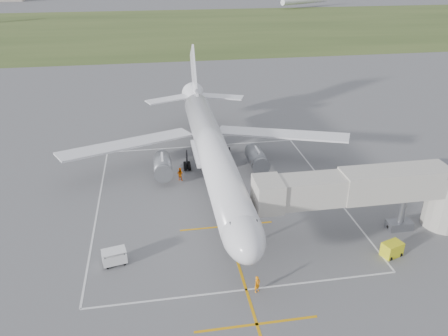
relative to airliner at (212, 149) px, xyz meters
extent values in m
plane|color=#535356|center=(0.00, -0.75, -4.39)|extent=(700.00, 700.00, 0.00)
cube|color=#384920|center=(0.00, 129.25, -4.38)|extent=(700.00, 120.00, 0.02)
cube|color=orange|center=(0.00, -5.75, -4.38)|extent=(0.25, 60.00, 0.01)
cube|color=orange|center=(0.00, -24.75, -4.38)|extent=(10.00, 0.25, 0.01)
cube|color=orange|center=(0.00, -10.75, -4.38)|extent=(10.00, 0.25, 0.01)
cube|color=silver|center=(0.00, 11.25, -4.38)|extent=(28.00, 0.20, 0.01)
cube|color=silver|center=(0.00, -20.75, -4.38)|extent=(28.00, 0.20, 0.01)
cube|color=silver|center=(-14.00, -4.75, -4.38)|extent=(0.20, 32.00, 0.01)
cube|color=silver|center=(14.00, -4.75, -4.38)|extent=(0.20, 32.00, 0.01)
cylinder|color=silver|center=(0.00, -0.75, 0.11)|extent=(3.80, 36.00, 3.80)
ellipsoid|color=silver|center=(0.00, -18.75, 0.11)|extent=(3.80, 7.22, 3.80)
cube|color=black|center=(0.00, -19.65, 1.16)|extent=(2.40, 1.60, 0.99)
cone|color=silver|center=(0.00, 19.75, 0.51)|extent=(3.80, 6.00, 3.80)
cube|color=silver|center=(10.50, 5.25, -0.74)|extent=(17.93, 11.24, 1.23)
cube|color=silver|center=(-10.50, 5.25, -0.74)|extent=(17.93, 11.24, 1.23)
cube|color=silver|center=(0.00, 2.25, -1.44)|extent=(4.20, 8.00, 0.50)
cube|color=silver|center=(0.00, 20.45, 4.81)|extent=(0.30, 7.89, 8.65)
cube|color=silver|center=(0.00, 18.25, 1.81)|extent=(0.35, 5.00, 1.20)
cube|color=silver|center=(4.20, 19.45, 0.71)|extent=(7.85, 5.03, 0.20)
cube|color=silver|center=(-4.20, 19.45, 0.71)|extent=(7.85, 5.03, 0.20)
cylinder|color=slate|center=(6.20, 1.75, -2.49)|extent=(2.30, 4.20, 2.30)
cube|color=silver|center=(6.20, 1.45, -1.69)|extent=(0.25, 2.40, 1.20)
cylinder|color=slate|center=(-6.20, 1.75, -2.49)|extent=(2.30, 4.20, 2.30)
cube|color=silver|center=(-6.20, 1.45, -1.69)|extent=(0.25, 2.40, 1.20)
cylinder|color=black|center=(0.00, -15.25, -3.09)|extent=(0.18, 0.18, 2.60)
cylinder|color=black|center=(-0.11, -15.25, -3.99)|extent=(0.28, 0.80, 0.80)
cylinder|color=black|center=(0.11, -15.25, -3.99)|extent=(0.28, 0.80, 0.80)
cylinder|color=black|center=(2.90, 3.75, -2.99)|extent=(0.22, 0.22, 2.80)
cylinder|color=black|center=(2.62, 3.40, -3.91)|extent=(0.32, 0.96, 0.96)
cylinder|color=black|center=(3.18, 3.40, -3.91)|extent=(0.32, 0.96, 0.96)
cylinder|color=black|center=(2.62, 4.10, -3.91)|extent=(0.32, 0.96, 0.96)
cylinder|color=black|center=(3.18, 4.10, -3.91)|extent=(0.32, 0.96, 0.96)
cylinder|color=black|center=(-2.90, 3.75, -2.99)|extent=(0.22, 0.22, 2.80)
cylinder|color=black|center=(-3.18, 3.40, -3.91)|extent=(0.32, 0.96, 0.96)
cylinder|color=black|center=(-2.62, 3.40, -3.91)|extent=(0.32, 0.96, 0.96)
cylinder|color=black|center=(-3.18, 4.10, -3.91)|extent=(0.32, 0.96, 0.96)
cylinder|color=black|center=(-2.62, 4.10, -3.91)|extent=(0.32, 0.96, 0.96)
cube|color=#B0AA9F|center=(7.74, -14.25, 1.21)|extent=(11.09, 2.90, 2.80)
cube|color=#B0AA9F|center=(16.46, -14.25, 1.31)|extent=(11.09, 3.10, 3.00)
cube|color=#B0AA9F|center=(3.40, -14.25, 1.21)|extent=(2.60, 3.40, 3.00)
cylinder|color=slate|center=(18.00, -14.25, -2.29)|extent=(0.70, 0.70, 4.20)
cube|color=slate|center=(18.00, -14.25, -3.94)|extent=(2.60, 1.40, 0.90)
cylinder|color=#B0AA9F|center=(23.00, -14.25, -1.19)|extent=(4.40, 4.40, 6.40)
cylinder|color=black|center=(17.00, -14.25, -4.04)|extent=(0.70, 0.30, 0.70)
cylinder|color=black|center=(19.00, -14.25, -4.04)|extent=(0.70, 0.30, 0.70)
cube|color=yellow|center=(14.89, -18.35, -3.68)|extent=(2.20, 1.77, 1.43)
cylinder|color=black|center=(14.42, -19.05, -4.18)|extent=(0.31, 0.46, 0.42)
cylinder|color=black|center=(15.69, -18.64, -4.18)|extent=(0.31, 0.46, 0.42)
cube|color=silver|center=(-11.46, -15.24, -3.64)|extent=(2.43, 1.74, 0.97)
cube|color=silver|center=(-11.46, -15.24, -2.89)|extent=(2.43, 1.74, 0.07)
cylinder|color=black|center=(-12.22, -15.94, -3.47)|extent=(0.07, 0.07, 1.15)
cylinder|color=black|center=(-10.48, -15.59, -3.47)|extent=(0.07, 0.07, 1.15)
cylinder|color=black|center=(-12.43, -14.90, -3.47)|extent=(0.07, 0.07, 1.15)
cylinder|color=black|center=(-10.69, -14.55, -3.47)|extent=(0.07, 0.07, 1.15)
cylinder|color=black|center=(-12.14, -15.87, -4.22)|extent=(0.23, 0.38, 0.35)
cylinder|color=black|center=(-10.58, -15.56, -4.22)|extent=(0.23, 0.38, 0.35)
cylinder|color=black|center=(-12.33, -14.92, -4.22)|extent=(0.23, 0.38, 0.35)
cylinder|color=black|center=(-10.77, -14.61, -4.22)|extent=(0.23, 0.38, 0.35)
imported|color=orange|center=(0.88, -21.12, -3.59)|extent=(0.70, 0.64, 1.61)
imported|color=orange|center=(-4.08, 0.75, -3.52)|extent=(1.05, 0.96, 1.74)
cylinder|color=silver|center=(77.05, 188.66, -0.89)|extent=(30.01, 17.26, 3.20)
camera|label=1|loc=(-6.79, -49.42, 21.97)|focal=35.00mm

